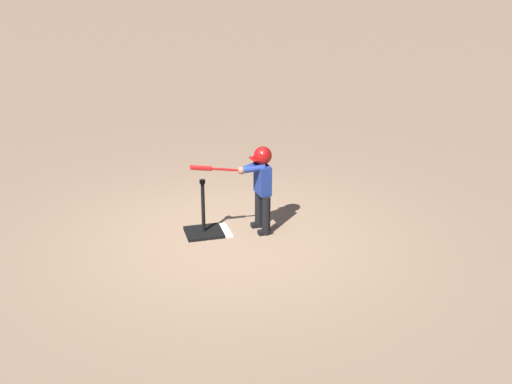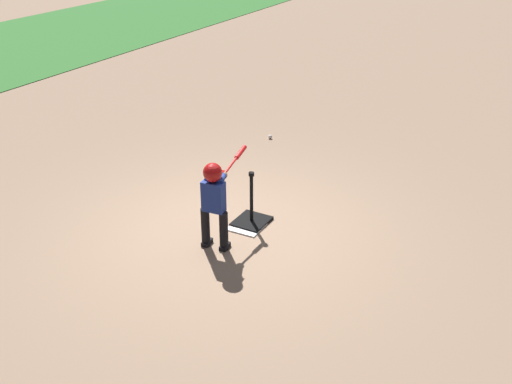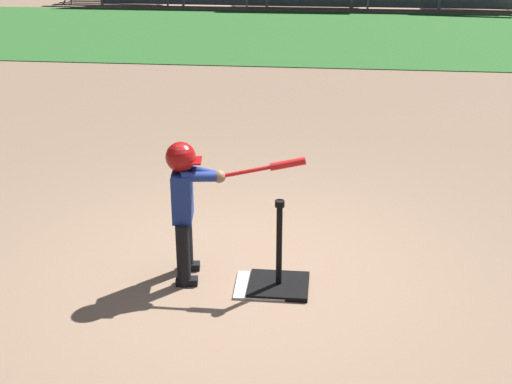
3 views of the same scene
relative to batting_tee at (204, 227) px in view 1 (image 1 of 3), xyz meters
The scene contains 4 objects.
ground_plane 0.40m from the batting_tee, 143.91° to the left, with size 90.00×90.00×0.00m, color #93755B.
home_plate 0.16m from the batting_tee, behind, with size 0.44×0.44×0.02m, color white.
batting_tee is the anchor object (origin of this frame).
batter_child 1.01m from the batting_tee, behind, with size 1.11×0.38×1.19m.
Camera 1 is at (1.88, 8.35, 4.11)m, focal length 50.00 mm.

